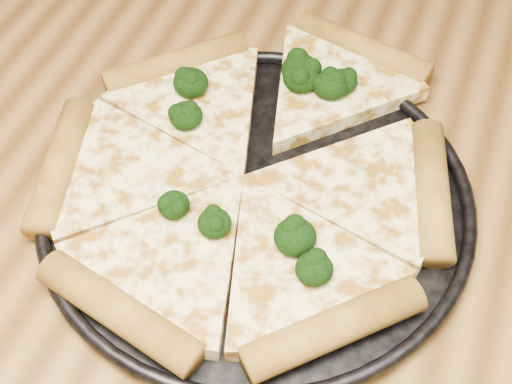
% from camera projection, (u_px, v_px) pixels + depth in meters
% --- Properties ---
extents(dining_table, '(1.20, 0.90, 0.75)m').
position_uv_depth(dining_table, '(284.00, 355.00, 0.60)').
color(dining_table, brown).
rests_on(dining_table, ground).
extents(pizza_pan, '(0.34, 0.34, 0.02)m').
position_uv_depth(pizza_pan, '(256.00, 199.00, 0.57)').
color(pizza_pan, black).
rests_on(pizza_pan, dining_table).
extents(pizza, '(0.34, 0.38, 0.03)m').
position_uv_depth(pizza, '(249.00, 172.00, 0.58)').
color(pizza, '#FFF79C').
rests_on(pizza, pizza_pan).
extents(broccoli_florets, '(0.18, 0.22, 0.02)m').
position_uv_depth(broccoli_florets, '(275.00, 126.00, 0.59)').
color(broccoli_florets, black).
rests_on(broccoli_florets, pizza).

